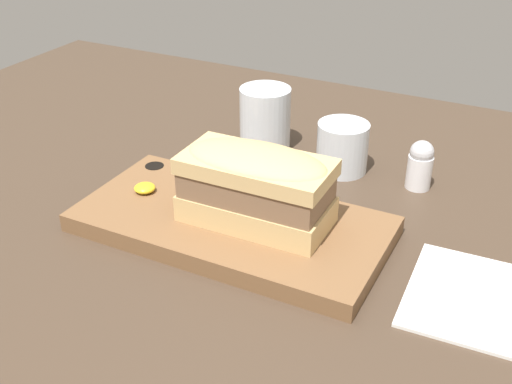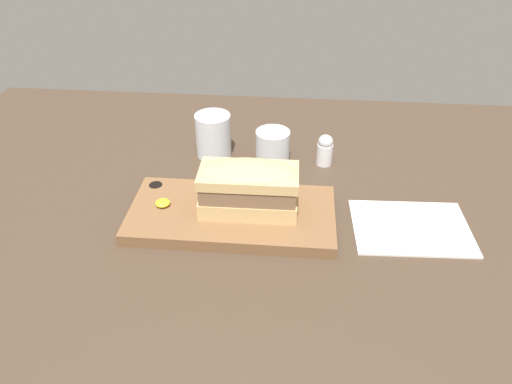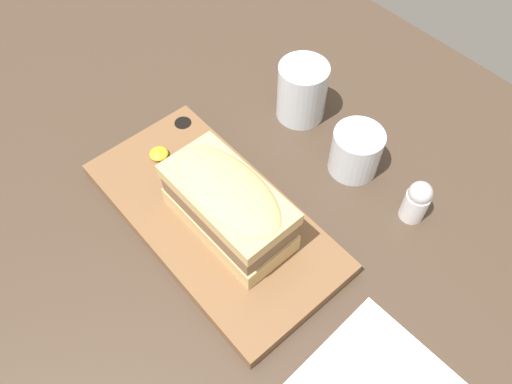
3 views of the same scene
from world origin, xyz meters
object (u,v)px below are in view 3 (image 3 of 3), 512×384
(sandwich, at_px, (228,204))
(serving_board, at_px, (214,217))
(water_glass, at_px, (302,94))
(salt_shaker, at_px, (417,201))
(wine_glass, at_px, (356,152))

(sandwich, bearing_deg, serving_board, -170.68)
(serving_board, bearing_deg, water_glass, 107.10)
(serving_board, bearing_deg, salt_shaker, 51.38)
(serving_board, distance_m, water_glass, 0.25)
(sandwich, xyz_separation_m, water_glass, (-0.10, 0.23, -0.03))
(sandwich, bearing_deg, water_glass, 113.87)
(sandwich, bearing_deg, salt_shaker, 55.90)
(wine_glass, relative_size, salt_shaker, 1.06)
(serving_board, height_order, water_glass, water_glass)
(sandwich, relative_size, wine_glass, 2.40)
(sandwich, height_order, salt_shaker, sandwich)
(water_glass, relative_size, salt_shaker, 1.38)
(water_glass, bearing_deg, wine_glass, -7.78)
(sandwich, height_order, wine_glass, sandwich)
(serving_board, distance_m, sandwich, 0.07)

